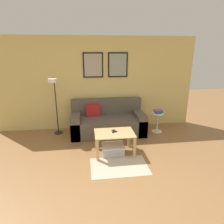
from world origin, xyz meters
TOP-DOWN VIEW (x-y plane):
  - ground_plane at (0.00, 0.00)m, footprint 16.00×16.00m
  - wall_back at (0.01, 3.06)m, footprint 5.60×0.09m
  - area_rug at (0.32, 0.88)m, footprint 1.12×0.73m
  - couch at (0.28, 2.58)m, footprint 1.95×0.93m
  - coffee_table at (0.30, 1.43)m, footprint 0.85×0.60m
  - storage_bin at (0.26, 1.40)m, footprint 0.48×0.40m
  - floor_lamp at (-1.07, 2.56)m, footprint 0.23×0.48m
  - side_table at (1.65, 2.45)m, footprint 0.33×0.33m
  - book_stack at (1.66, 2.46)m, footprint 0.24×0.19m
  - remote_control at (0.28, 1.49)m, footprint 0.08×0.16m
  - cell_phone at (0.31, 1.51)m, footprint 0.13×0.15m

SIDE VIEW (x-z plane):
  - ground_plane at x=0.00m, z-range 0.00..0.00m
  - area_rug at x=0.32m, z-range 0.00..0.01m
  - storage_bin at x=0.26m, z-range 0.00..0.21m
  - couch at x=0.28m, z-range -0.14..0.75m
  - side_table at x=1.65m, z-range 0.05..0.60m
  - coffee_table at x=0.30m, z-range 0.14..0.63m
  - cell_phone at x=0.31m, z-range 0.49..0.49m
  - remote_control at x=0.28m, z-range 0.49..0.51m
  - book_stack at x=1.66m, z-range 0.54..0.63m
  - floor_lamp at x=-1.07m, z-range 0.32..1.85m
  - wall_back at x=0.01m, z-range 0.01..2.56m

